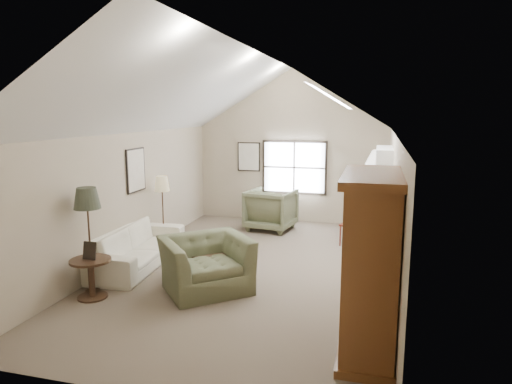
% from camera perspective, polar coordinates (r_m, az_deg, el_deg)
% --- Properties ---
extents(room_shell, '(5.01, 8.01, 4.00)m').
position_cam_1_polar(room_shell, '(8.15, -0.74, 12.12)').
color(room_shell, brown).
rests_on(room_shell, ground).
extents(window, '(1.72, 0.08, 1.42)m').
position_cam_1_polar(window, '(12.08, 4.81, 3.08)').
color(window, black).
rests_on(window, room_shell).
extents(skylight, '(0.80, 1.20, 0.52)m').
position_cam_1_polar(skylight, '(8.80, 9.26, 11.92)').
color(skylight, white).
rests_on(skylight, room_shell).
extents(wall_art, '(1.97, 3.71, 0.88)m').
position_cam_1_polar(wall_art, '(10.67, -7.67, 3.59)').
color(wall_art, black).
rests_on(wall_art, room_shell).
extents(armoire, '(0.60, 1.50, 2.20)m').
position_cam_1_polar(armoire, '(5.75, 14.14, -8.70)').
color(armoire, brown).
rests_on(armoire, ground).
extents(tv_alcove, '(0.32, 1.30, 2.10)m').
position_cam_1_polar(tv_alcove, '(9.62, 15.50, -0.88)').
color(tv_alcove, white).
rests_on(tv_alcove, ground).
extents(media_console, '(0.34, 1.18, 0.60)m').
position_cam_1_polar(media_console, '(9.81, 15.15, -5.76)').
color(media_console, '#382316').
rests_on(media_console, ground).
extents(tv_panel, '(0.05, 0.90, 0.55)m').
position_cam_1_polar(tv_panel, '(9.66, 15.32, -2.22)').
color(tv_panel, black).
rests_on(tv_panel, media_console).
extents(sofa, '(1.14, 2.59, 0.74)m').
position_cam_1_polar(sofa, '(9.07, -14.66, -6.57)').
color(sofa, beige).
rests_on(sofa, ground).
extents(armchair_near, '(1.80, 1.78, 0.88)m').
position_cam_1_polar(armchair_near, '(7.62, -6.25, -8.96)').
color(armchair_near, '#5D6547').
rests_on(armchair_near, ground).
extents(armchair_far, '(1.25, 1.27, 1.01)m').
position_cam_1_polar(armchair_far, '(11.34, 1.90, -2.19)').
color(armchair_far, '#5D6446').
rests_on(armchair_far, ground).
extents(coffee_table, '(1.08, 0.78, 0.49)m').
position_cam_1_polar(coffee_table, '(8.17, -6.79, -9.08)').
color(coffee_table, '#331F15').
rests_on(coffee_table, ground).
extents(bowl, '(0.29, 0.29, 0.06)m').
position_cam_1_polar(bowl, '(8.09, -6.83, -7.24)').
color(bowl, '#392517').
rests_on(bowl, coffee_table).
extents(side_table, '(0.67, 0.67, 0.64)m').
position_cam_1_polar(side_table, '(7.76, -19.87, -10.14)').
color(side_table, '#3E2819').
rests_on(side_table, ground).
extents(side_chair, '(0.57, 0.57, 1.15)m').
position_cam_1_polar(side_chair, '(10.19, 11.99, -3.44)').
color(side_chair, maroon).
rests_on(side_chair, ground).
extents(tripod_lamp, '(0.76, 0.76, 2.09)m').
position_cam_1_polar(tripod_lamp, '(10.81, 14.69, -0.23)').
color(tripod_lamp, silver).
rests_on(tripod_lamp, ground).
extents(dark_lamp, '(0.45, 0.45, 1.77)m').
position_cam_1_polar(dark_lamp, '(7.81, -20.08, -5.63)').
color(dark_lamp, '#26291D').
rests_on(dark_lamp, ground).
extents(tan_lamp, '(0.34, 0.34, 1.59)m').
position_cam_1_polar(tan_lamp, '(10.00, -11.55, -2.37)').
color(tan_lamp, tan).
rests_on(tan_lamp, ground).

